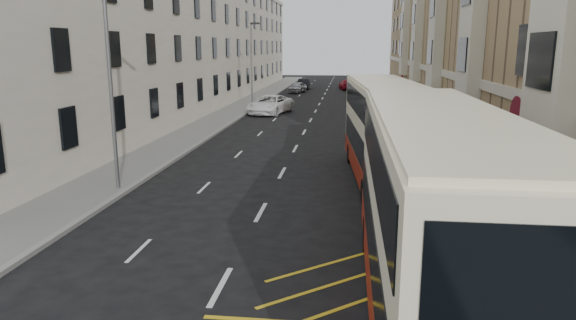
# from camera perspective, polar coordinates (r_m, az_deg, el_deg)

# --- Properties ---
(pavement_right) EXTENTS (4.00, 120.00, 0.15)m
(pavement_right) POSITION_cam_1_polar(r_m,az_deg,el_deg) (38.47, 14.05, 3.39)
(pavement_right) COLOR slate
(pavement_right) RESTS_ON ground
(pavement_left) EXTENTS (3.00, 120.00, 0.15)m
(pavement_left) POSITION_cam_1_polar(r_m,az_deg,el_deg) (39.62, -8.83, 3.87)
(pavement_left) COLOR slate
(pavement_left) RESTS_ON ground
(kerb_right) EXTENTS (0.25, 120.00, 0.15)m
(kerb_right) POSITION_cam_1_polar(r_m,az_deg,el_deg) (38.27, 11.07, 3.48)
(kerb_right) COLOR gray
(kerb_right) RESTS_ON ground
(kerb_left) EXTENTS (0.25, 120.00, 0.15)m
(kerb_left) POSITION_cam_1_polar(r_m,az_deg,el_deg) (39.24, -6.71, 3.85)
(kerb_left) COLOR gray
(kerb_left) RESTS_ON ground
(road_markings) EXTENTS (10.00, 110.00, 0.01)m
(road_markings) POSITION_cam_1_polar(r_m,az_deg,el_deg) (53.14, 3.44, 6.11)
(road_markings) COLOR silver
(road_markings) RESTS_ON ground
(terrace_right) EXTENTS (10.75, 79.00, 15.25)m
(terrace_right) POSITION_cam_1_polar(r_m,az_deg,el_deg) (54.39, 19.89, 13.49)
(terrace_right) COLOR #947755
(terrace_right) RESTS_ON ground
(terrace_left) EXTENTS (9.18, 79.00, 13.25)m
(terrace_left) POSITION_cam_1_polar(r_m,az_deg,el_deg) (55.73, -10.72, 12.93)
(terrace_left) COLOR silver
(terrace_left) RESTS_ON ground
(guard_railing) EXTENTS (0.06, 6.56, 1.01)m
(guard_railing) POSITION_cam_1_polar(r_m,az_deg,el_deg) (14.73, 18.81, -8.44)
(guard_railing) COLOR #AA0D19
(guard_railing) RESTS_ON pavement_right
(street_lamp_near) EXTENTS (0.93, 0.18, 8.00)m
(street_lamp_near) POSITION_cam_1_polar(r_m,az_deg,el_deg) (21.91, -19.03, 8.41)
(street_lamp_near) COLOR slate
(street_lamp_near) RESTS_ON pavement_left
(street_lamp_far) EXTENTS (0.93, 0.18, 8.00)m
(street_lamp_far) POSITION_cam_1_polar(r_m,az_deg,el_deg) (50.62, -4.03, 11.04)
(street_lamp_far) COLOR slate
(street_lamp_far) RESTS_ON pavement_left
(double_decker_front) EXTENTS (2.74, 11.77, 4.69)m
(double_decker_front) POSITION_cam_1_polar(r_m,az_deg,el_deg) (11.46, 15.95, -6.15)
(double_decker_front) COLOR #FFF6CA
(double_decker_front) RESTS_ON ground
(double_decker_rear) EXTENTS (3.46, 11.35, 4.46)m
(double_decker_rear) POSITION_cam_1_polar(r_m,az_deg,el_deg) (23.14, 10.61, 3.16)
(double_decker_rear) COLOR #FFF6CA
(double_decker_rear) RESTS_ON ground
(pedestrian_far) EXTENTS (1.05, 0.58, 1.70)m
(pedestrian_far) POSITION_cam_1_polar(r_m,az_deg,el_deg) (16.82, 22.63, -5.61)
(pedestrian_far) COLOR black
(pedestrian_far) RESTS_ON pavement_right
(white_van) EXTENTS (4.01, 6.38, 1.64)m
(white_van) POSITION_cam_1_polar(r_m,az_deg,el_deg) (46.25, -1.99, 6.18)
(white_van) COLOR white
(white_van) RESTS_ON ground
(car_silver) EXTENTS (2.46, 4.38, 1.41)m
(car_silver) POSITION_cam_1_polar(r_m,az_deg,el_deg) (67.02, 1.03, 8.07)
(car_silver) COLOR #A5A7AE
(car_silver) RESTS_ON ground
(car_dark) EXTENTS (1.58, 4.35, 1.42)m
(car_dark) POSITION_cam_1_polar(r_m,az_deg,el_deg) (72.59, 1.74, 8.42)
(car_dark) COLOR black
(car_dark) RESTS_ON ground
(car_red) EXTENTS (2.54, 5.05, 1.41)m
(car_red) POSITION_cam_1_polar(r_m,az_deg,el_deg) (72.43, 6.60, 8.33)
(car_red) COLOR maroon
(car_red) RESTS_ON ground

